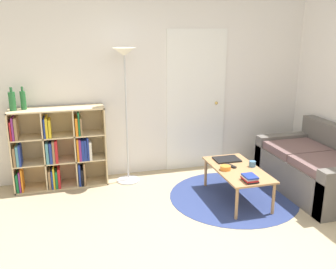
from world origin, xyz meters
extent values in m
plane|color=tan|center=(0.00, 0.00, 0.00)|extent=(14.00, 14.00, 0.00)
cube|color=silver|center=(0.00, 2.33, 1.30)|extent=(7.31, 0.05, 2.60)
cube|color=white|center=(0.50, 2.29, 1.01)|extent=(0.88, 0.02, 2.02)
sphere|color=tan|center=(0.80, 2.27, 0.97)|extent=(0.04, 0.04, 0.04)
cylinder|color=navy|center=(0.61, 1.18, 0.00)|extent=(1.59, 1.59, 0.01)
cube|color=beige|center=(-2.02, 2.12, 0.53)|extent=(0.02, 0.34, 1.06)
cube|color=beige|center=(-0.86, 2.12, 0.53)|extent=(0.02, 0.34, 1.06)
cube|color=beige|center=(-1.44, 2.12, 1.05)|extent=(1.18, 0.34, 0.02)
cube|color=beige|center=(-1.44, 2.12, 0.01)|extent=(1.18, 0.34, 0.02)
cube|color=beige|center=(-1.44, 2.28, 0.53)|extent=(1.18, 0.02, 1.06)
cube|color=beige|center=(-1.63, 2.12, 0.53)|extent=(0.02, 0.32, 1.02)
cube|color=beige|center=(-1.25, 2.12, 0.53)|extent=(0.02, 0.32, 1.02)
cube|color=beige|center=(-1.44, 2.12, 0.36)|extent=(1.15, 0.32, 0.02)
cube|color=beige|center=(-1.44, 2.12, 0.70)|extent=(1.15, 0.32, 0.02)
cube|color=#196B38|center=(-1.99, 2.08, 0.14)|extent=(0.03, 0.25, 0.24)
cube|color=#7F287A|center=(-1.96, 2.05, 0.15)|extent=(0.02, 0.20, 0.27)
cube|color=orange|center=(-1.93, 2.07, 0.17)|extent=(0.02, 0.23, 0.30)
cube|color=olive|center=(-1.60, 2.09, 0.14)|extent=(0.03, 0.27, 0.25)
cube|color=navy|center=(-1.57, 2.06, 0.14)|extent=(0.02, 0.22, 0.25)
cube|color=gold|center=(-1.54, 2.08, 0.16)|extent=(0.02, 0.27, 0.28)
cube|color=#196B38|center=(-1.51, 2.05, 0.14)|extent=(0.03, 0.19, 0.24)
cube|color=#B21E23|center=(-1.48, 2.08, 0.15)|extent=(0.03, 0.26, 0.27)
cube|color=navy|center=(-1.22, 2.08, 0.17)|extent=(0.03, 0.26, 0.30)
cube|color=black|center=(-1.19, 2.07, 0.13)|extent=(0.03, 0.24, 0.23)
cube|color=olive|center=(-1.15, 2.08, 0.17)|extent=(0.03, 0.26, 0.30)
cube|color=olive|center=(-1.99, 2.07, 0.49)|extent=(0.03, 0.24, 0.24)
cube|color=teal|center=(-1.95, 2.05, 0.50)|extent=(0.03, 0.20, 0.26)
cube|color=navy|center=(-1.92, 2.06, 0.50)|extent=(0.02, 0.22, 0.27)
cube|color=teal|center=(-1.60, 2.08, 0.50)|extent=(0.03, 0.25, 0.27)
cube|color=navy|center=(-1.56, 2.08, 0.50)|extent=(0.03, 0.25, 0.27)
cube|color=olive|center=(-1.52, 2.06, 0.51)|extent=(0.03, 0.21, 0.29)
cube|color=#B21E23|center=(-1.49, 2.05, 0.51)|extent=(0.03, 0.19, 0.29)
cube|color=orange|center=(-1.22, 2.05, 0.51)|extent=(0.03, 0.19, 0.29)
cube|color=#7F287A|center=(-1.19, 2.08, 0.51)|extent=(0.03, 0.25, 0.29)
cube|color=navy|center=(-1.16, 2.07, 0.50)|extent=(0.03, 0.23, 0.27)
cube|color=navy|center=(-1.12, 2.06, 0.50)|extent=(0.03, 0.22, 0.27)
cube|color=navy|center=(-1.09, 2.06, 0.52)|extent=(0.02, 0.21, 0.30)
cube|color=silver|center=(-1.06, 2.06, 0.49)|extent=(0.03, 0.22, 0.25)
cube|color=#B21E23|center=(-2.00, 2.05, 0.82)|extent=(0.02, 0.19, 0.23)
cube|color=#7F287A|center=(-1.97, 2.07, 0.85)|extent=(0.02, 0.24, 0.28)
cube|color=olive|center=(-1.94, 2.08, 0.84)|extent=(0.03, 0.26, 0.28)
cube|color=navy|center=(-1.61, 2.07, 0.83)|extent=(0.02, 0.24, 0.25)
cube|color=gold|center=(-1.58, 2.09, 0.83)|extent=(0.03, 0.27, 0.25)
cube|color=gold|center=(-1.54, 2.06, 0.82)|extent=(0.03, 0.21, 0.23)
cube|color=orange|center=(-1.22, 2.08, 0.82)|extent=(0.03, 0.26, 0.23)
cube|color=#196B38|center=(-1.18, 2.05, 0.86)|extent=(0.02, 0.19, 0.30)
cube|color=olive|center=(-1.16, 2.07, 0.82)|extent=(0.02, 0.24, 0.23)
cylinder|color=#B7B7BC|center=(-0.57, 2.03, 0.01)|extent=(0.32, 0.32, 0.01)
cylinder|color=#B7B7BC|center=(-0.57, 2.03, 0.90)|extent=(0.02, 0.02, 1.70)
cone|color=white|center=(-0.57, 2.03, 1.75)|extent=(0.30, 0.30, 0.10)
cube|color=#66605B|center=(1.69, 1.07, 0.22)|extent=(0.90, 1.52, 0.43)
cube|color=#66605B|center=(1.69, 1.75, 0.29)|extent=(0.90, 0.16, 0.57)
cube|color=#6F5352|center=(1.61, 0.77, 0.48)|extent=(0.70, 0.58, 0.10)
cube|color=#6F5352|center=(1.61, 1.37, 0.48)|extent=(0.70, 0.58, 0.10)
cube|color=#AD7F51|center=(0.62, 1.11, 0.39)|extent=(0.53, 1.02, 0.02)
cylinder|color=#AD7F51|center=(0.40, 0.65, 0.19)|extent=(0.04, 0.04, 0.38)
cylinder|color=#AD7F51|center=(0.40, 1.58, 0.19)|extent=(0.04, 0.04, 0.38)
cylinder|color=#AD7F51|center=(0.85, 0.65, 0.19)|extent=(0.04, 0.04, 0.38)
cylinder|color=#AD7F51|center=(0.85, 1.58, 0.19)|extent=(0.04, 0.04, 0.38)
cube|color=black|center=(0.62, 1.42, 0.41)|extent=(0.32, 0.24, 0.02)
cylinder|color=orange|center=(0.46, 1.11, 0.43)|extent=(0.13, 0.13, 0.05)
cube|color=black|center=(0.59, 0.73, 0.41)|extent=(0.14, 0.18, 0.02)
cube|color=#B21E23|center=(0.58, 0.73, 0.43)|extent=(0.14, 0.18, 0.01)
cube|color=silver|center=(0.58, 0.73, 0.44)|extent=(0.14, 0.18, 0.02)
cube|color=navy|center=(0.58, 0.72, 0.46)|extent=(0.14, 0.18, 0.02)
cylinder|color=teal|center=(0.82, 1.13, 0.44)|extent=(0.08, 0.08, 0.07)
cube|color=black|center=(0.57, 1.19, 0.41)|extent=(0.09, 0.16, 0.02)
cylinder|color=#236633|center=(-1.95, 2.12, 1.17)|extent=(0.08, 0.08, 0.23)
cylinder|color=#236633|center=(-1.95, 2.12, 1.32)|extent=(0.03, 0.03, 0.06)
cylinder|color=#236633|center=(-1.83, 2.14, 1.17)|extent=(0.07, 0.07, 0.23)
cylinder|color=#236633|center=(-1.83, 2.14, 1.31)|extent=(0.03, 0.03, 0.06)
camera|label=1|loc=(-1.32, -2.73, 2.05)|focal=40.00mm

